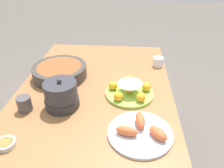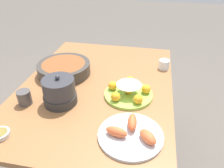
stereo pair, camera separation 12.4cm
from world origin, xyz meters
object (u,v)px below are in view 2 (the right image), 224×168
at_px(dining_table, 98,98).
at_px(cup_near, 164,64).
at_px(seafood_platter, 131,133).
at_px(cake_plate, 128,92).
at_px(serving_bowl, 64,68).
at_px(cup_far, 24,98).
at_px(sauce_bowl, 0,134).
at_px(warming_pot, 59,91).

bearing_deg(dining_table, cup_near, -54.19).
bearing_deg(seafood_platter, cake_plate, 9.95).
relative_size(cake_plate, serving_bowl, 0.80).
bearing_deg(cake_plate, cup_far, 108.55).
relative_size(sauce_bowl, seafood_platter, 0.29).
bearing_deg(seafood_platter, serving_bowl, 46.62).
distance_m(dining_table, cup_far, 0.43).
relative_size(serving_bowl, sauce_bowl, 4.08).
relative_size(dining_table, cake_plate, 4.59).
relative_size(dining_table, cup_far, 15.91).
height_order(serving_bowl, cup_far, cup_far).
distance_m(cake_plate, warming_pot, 0.37).
bearing_deg(warming_pot, serving_bowl, 18.07).
bearing_deg(cup_near, dining_table, 125.81).
bearing_deg(cake_plate, dining_table, 68.16).
distance_m(serving_bowl, cup_near, 0.66).
distance_m(dining_table, seafood_platter, 0.47).
height_order(sauce_bowl, cup_near, cup_near).
xyz_separation_m(seafood_platter, cup_near, (0.66, -0.14, 0.01)).
xyz_separation_m(serving_bowl, warming_pot, (-0.29, -0.10, 0.03)).
relative_size(cup_far, warming_pot, 0.44).
height_order(sauce_bowl, cup_far, cup_far).
bearing_deg(cup_near, warming_pot, 132.62).
relative_size(dining_table, seafood_platter, 4.27).
distance_m(cake_plate, seafood_platter, 0.30).
xyz_separation_m(cake_plate, warming_pot, (-0.13, 0.34, 0.04)).
height_order(dining_table, warming_pot, warming_pot).
bearing_deg(serving_bowl, seafood_platter, -133.38).
bearing_deg(sauce_bowl, cup_far, 3.77).
bearing_deg(warming_pot, seafood_platter, -113.37).
relative_size(sauce_bowl, cup_near, 1.19).
bearing_deg(dining_table, seafood_platter, -146.30).
height_order(dining_table, sauce_bowl, sauce_bowl).
bearing_deg(sauce_bowl, serving_bowl, -6.67).
bearing_deg(warming_pot, cup_near, -47.38).
height_order(cake_plate, cup_near, cake_plate).
bearing_deg(dining_table, warming_pot, 145.73).
height_order(cake_plate, serving_bowl, cake_plate).
xyz_separation_m(sauce_bowl, seafood_platter, (0.11, -0.56, 0.00)).
height_order(cake_plate, seafood_platter, cake_plate).
relative_size(cake_plate, warming_pot, 1.53).
height_order(dining_table, cake_plate, cake_plate).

